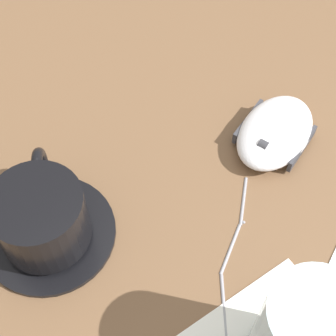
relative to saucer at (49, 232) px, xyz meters
name	(u,v)px	position (x,y,z in m)	size (l,w,h in m)	color
ground_plane	(251,228)	(0.13, 0.13, 0.00)	(3.00, 3.00, 0.00)	brown
saucer	(49,232)	(0.00, 0.00, 0.00)	(0.12, 0.12, 0.01)	black
coffee_cup	(41,215)	(0.00, 0.00, 0.03)	(0.10, 0.09, 0.06)	black
computer_mouse	(275,132)	(0.08, 0.23, 0.01)	(0.08, 0.11, 0.03)	silver
mouse_cable	(205,327)	(0.16, 0.04, 0.00)	(0.11, 0.29, 0.00)	gray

